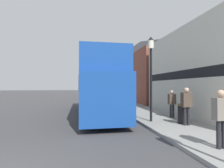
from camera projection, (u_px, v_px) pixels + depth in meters
ground_plane at (61, 101)px, 23.84m from camera, size 144.00×144.00×0.00m
sidewalk at (118, 102)px, 22.21m from camera, size 3.19×108.00×0.14m
brick_terrace_rear at (141, 70)px, 27.55m from camera, size 6.00×20.07×9.17m
tour_bus at (96, 90)px, 12.95m from camera, size 2.51×10.96×4.04m
parked_car_ahead_of_bus at (97, 97)px, 22.04m from camera, size 1.96×4.18×1.50m
pedestrian_nearest at (221, 113)px, 5.36m from camera, size 0.47×0.26×1.81m
pedestrian_second at (187, 103)px, 8.57m from camera, size 0.49×0.27×1.85m
pedestrian_third at (172, 101)px, 10.72m from camera, size 0.44×0.24×1.67m
lamp_post_nearest at (151, 63)px, 9.60m from camera, size 0.35×0.35×4.66m
lamp_post_second at (115, 74)px, 18.29m from camera, size 0.35×0.35×4.73m
lamp_post_third at (105, 79)px, 27.06m from camera, size 0.35×0.35×4.30m
litter_bin at (182, 113)px, 8.98m from camera, size 0.48×0.48×1.00m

